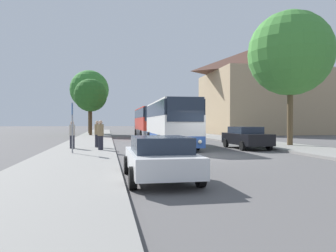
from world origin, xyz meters
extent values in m
plane|color=#565454|center=(0.00, 0.00, 0.00)|extent=(300.00, 300.00, 0.00)
cube|color=gray|center=(-7.00, 0.00, 0.07)|extent=(4.00, 120.00, 0.15)
cube|color=gray|center=(7.00, 0.00, 0.07)|extent=(4.00, 120.00, 0.15)
cube|color=tan|center=(19.11, 32.04, 4.84)|extent=(17.08, 15.22, 9.69)
pyramid|color=#513328|center=(19.11, 32.04, 11.97)|extent=(17.08, 15.22, 4.57)
cube|color=#2D519E|center=(-0.88, 7.03, 0.62)|extent=(2.65, 10.72, 0.70)
cube|color=silver|center=(-0.88, 7.03, 1.61)|extent=(2.65, 10.72, 1.26)
cube|color=#232D3D|center=(-0.88, 7.03, 2.71)|extent=(2.67, 10.50, 0.95)
cube|color=silver|center=(-0.88, 7.03, 3.25)|extent=(2.60, 10.50, 0.12)
cube|color=#232D3D|center=(-0.99, 1.67, 2.56)|extent=(2.19, 0.10, 1.45)
sphere|color=#F4EAC1|center=(-1.84, 1.67, 0.66)|extent=(0.24, 0.24, 0.24)
sphere|color=#F4EAC1|center=(-0.14, 1.63, 0.66)|extent=(0.24, 0.24, 0.24)
cylinder|color=black|center=(-2.16, 3.86, 0.50)|extent=(0.32, 1.01, 1.00)
cylinder|color=black|center=(0.27, 3.81, 0.50)|extent=(0.32, 1.01, 1.00)
cylinder|color=black|center=(-2.03, 10.26, 0.50)|extent=(0.32, 1.01, 1.00)
cylinder|color=black|center=(0.41, 10.21, 0.50)|extent=(0.32, 1.01, 1.00)
cube|color=gray|center=(-0.78, 19.90, 0.62)|extent=(2.51, 10.24, 0.70)
cube|color=red|center=(-0.78, 19.90, 1.65)|extent=(2.51, 10.24, 1.35)
cube|color=#232D3D|center=(-0.78, 19.90, 2.80)|extent=(2.53, 10.03, 0.95)
cube|color=red|center=(-0.78, 19.90, 3.34)|extent=(2.46, 10.03, 0.12)
cube|color=#232D3D|center=(-0.77, 14.75, 2.65)|extent=(2.25, 0.06, 1.45)
sphere|color=#F4EAC1|center=(-1.65, 14.73, 0.66)|extent=(0.24, 0.24, 0.24)
sphere|color=#F4EAC1|center=(0.10, 14.73, 0.66)|extent=(0.24, 0.24, 0.24)
cylinder|color=black|center=(-2.03, 16.83, 0.50)|extent=(0.30, 1.00, 1.00)
cylinder|color=black|center=(0.48, 16.83, 0.50)|extent=(0.30, 1.00, 1.00)
cylinder|color=black|center=(-2.03, 22.97, 0.50)|extent=(0.30, 1.00, 1.00)
cylinder|color=black|center=(0.47, 22.97, 0.50)|extent=(0.30, 1.00, 1.00)
cube|color=silver|center=(-3.85, -6.74, 0.60)|extent=(1.88, 4.44, 0.58)
cube|color=#232D3D|center=(-3.85, -6.92, 1.12)|extent=(1.65, 2.31, 0.47)
cylinder|color=black|center=(-4.78, -5.36, 0.31)|extent=(0.20, 0.62, 0.62)
cylinder|color=black|center=(-2.92, -5.37, 0.31)|extent=(0.20, 0.62, 0.62)
cylinder|color=black|center=(-4.79, -8.12, 0.31)|extent=(0.20, 0.62, 0.62)
cylinder|color=black|center=(-2.92, -8.12, 0.31)|extent=(0.20, 0.62, 0.62)
cube|color=black|center=(3.85, 4.08, 0.68)|extent=(1.91, 4.58, 0.74)
cube|color=#232D3D|center=(3.85, 4.27, 1.27)|extent=(1.65, 2.39, 0.45)
cylinder|color=black|center=(4.79, 2.69, 0.31)|extent=(0.21, 0.62, 0.62)
cylinder|color=black|center=(2.95, 2.66, 0.31)|extent=(0.21, 0.62, 0.62)
cylinder|color=black|center=(4.75, 5.51, 0.31)|extent=(0.21, 0.62, 0.62)
cylinder|color=black|center=(2.91, 5.48, 0.31)|extent=(0.21, 0.62, 0.62)
cube|color=#236B38|center=(4.05, 22.64, 0.63)|extent=(2.18, 4.45, 0.65)
cube|color=#232D3D|center=(4.06, 22.81, 1.24)|extent=(1.84, 2.35, 0.56)
cylinder|color=black|center=(4.95, 21.24, 0.31)|extent=(0.23, 0.63, 0.62)
cylinder|color=black|center=(3.00, 21.35, 0.31)|extent=(0.23, 0.63, 0.62)
cylinder|color=black|center=(5.09, 23.93, 0.31)|extent=(0.23, 0.63, 0.62)
cylinder|color=black|center=(3.15, 24.04, 0.31)|extent=(0.23, 0.63, 0.62)
cylinder|color=gray|center=(-7.30, 1.33, 1.50)|extent=(0.08, 0.08, 2.71)
cube|color=#1E56A3|center=(-7.30, 1.33, 2.51)|extent=(0.03, 0.45, 0.60)
cylinder|color=#23232D|center=(-7.65, 4.63, 0.56)|extent=(0.30, 0.30, 0.82)
cylinder|color=#B2A899|center=(-7.65, 4.63, 1.31)|extent=(0.36, 0.36, 0.68)
sphere|color=tan|center=(-7.65, 4.63, 1.77)|extent=(0.22, 0.22, 0.22)
cylinder|color=#23232D|center=(-5.86, 3.17, 0.57)|extent=(0.30, 0.30, 0.84)
cylinder|color=olive|center=(-5.86, 3.17, 1.34)|extent=(0.36, 0.36, 0.70)
sphere|color=tan|center=(-5.86, 3.17, 1.81)|extent=(0.23, 0.23, 0.23)
cylinder|color=#23232D|center=(-6.12, 5.25, 0.57)|extent=(0.30, 0.30, 0.84)
cylinder|color=olive|center=(-6.12, 5.25, 1.34)|extent=(0.36, 0.36, 0.70)
sphere|color=tan|center=(-6.12, 5.25, 1.80)|extent=(0.23, 0.23, 0.23)
cylinder|color=#47331E|center=(-7.62, 26.90, 1.95)|extent=(0.40, 0.40, 3.59)
sphere|color=#286023|center=(-7.62, 26.90, 5.35)|extent=(4.28, 4.28, 4.28)
cylinder|color=brown|center=(-8.18, 34.72, 2.39)|extent=(0.40, 0.40, 4.48)
sphere|color=#387F33|center=(-8.18, 34.72, 6.85)|extent=(5.90, 5.90, 5.90)
cylinder|color=brown|center=(7.66, 5.02, 2.34)|extent=(0.40, 0.40, 4.38)
sphere|color=#428938|center=(7.66, 5.02, 6.83)|extent=(6.13, 6.13, 6.13)
camera|label=1|loc=(-5.45, -16.82, 1.79)|focal=35.00mm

